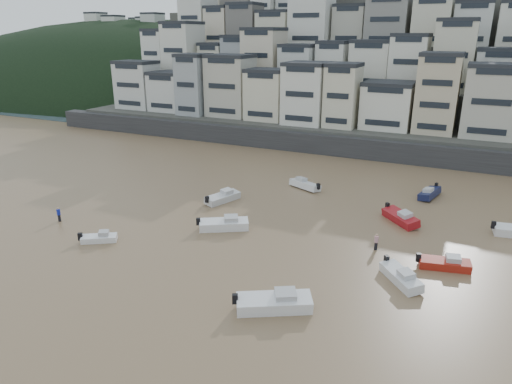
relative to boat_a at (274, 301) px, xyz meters
The scene contains 15 objects.
sea_strip 179.25m from the boat_a, 133.66° to the left, with size 340.00×340.00×0.00m, color #465764.
harbor_wall 49.82m from the boat_a, 94.32° to the left, with size 140.00×3.00×3.50m, color #38383A.
hillside 90.33m from the boat_a, 89.37° to the left, with size 141.04×66.00×50.00m.
headland 161.70m from the boat_a, 132.26° to the left, with size 216.00×135.00×53.33m.
boat_a is the anchor object (origin of this frame).
boat_b 12.07m from the boat_a, 46.36° to the left, with size 5.29×1.73×1.44m, color silver, non-canonical shape.
boat_c 16.49m from the boat_a, 133.12° to the left, with size 5.95×1.95×1.62m, color white, non-canonical shape.
boat_d 17.44m from the boat_a, 48.23° to the left, with size 4.97×1.63×1.35m, color #A11F13, non-canonical shape.
boat_e 23.35m from the boat_a, 74.72° to the left, with size 5.64×1.85×1.54m, color maroon, non-canonical shape.
boat_f 25.23m from the boat_a, 128.66° to the left, with size 5.49×1.80×1.50m, color silver, non-canonical shape.
boat_h 30.39m from the boat_a, 105.12° to the left, with size 5.27×1.72×1.44m, color silver, non-canonical shape.
boat_i 34.08m from the boat_a, 75.90° to the left, with size 5.27×1.73×1.44m, color #141A40, non-canonical shape.
boat_j 21.82m from the boat_a, behind, with size 3.95×1.29×1.08m, color white, non-canonical shape.
person_blue 30.23m from the boat_a, 168.92° to the left, with size 0.44×0.44×1.74m, color #1623A5, non-canonical shape.
person_pink 15.11m from the boat_a, 70.48° to the left, with size 0.44×0.44×1.74m, color #C48B98, non-canonical shape.
Camera 1 is at (25.77, -13.20, 20.75)m, focal length 32.00 mm.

